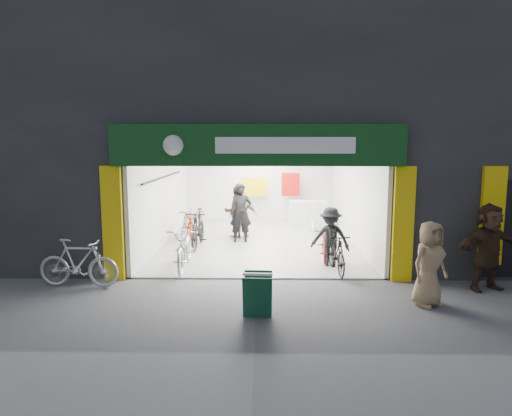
{
  "coord_description": "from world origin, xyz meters",
  "views": [
    {
      "loc": [
        0.13,
        -10.09,
        3.1
      ],
      "look_at": [
        -0.05,
        1.5,
        1.44
      ],
      "focal_mm": 32.0,
      "sensor_mm": 36.0,
      "label": 1
    }
  ],
  "objects_px": {
    "bike_left_front": "(185,248)",
    "bike_right_front": "(336,252)",
    "sandwich_board": "(258,294)",
    "pedestrian_near": "(429,264)",
    "parked_bike": "(78,263)"
  },
  "relations": [
    {
      "from": "pedestrian_near",
      "to": "sandwich_board",
      "type": "distance_m",
      "value": 3.36
    },
    {
      "from": "bike_left_front",
      "to": "bike_right_front",
      "type": "bearing_deg",
      "value": -6.38
    },
    {
      "from": "bike_right_front",
      "to": "parked_bike",
      "type": "bearing_deg",
      "value": -172.13
    },
    {
      "from": "sandwich_board",
      "to": "bike_right_front",
      "type": "bearing_deg",
      "value": 59.97
    },
    {
      "from": "bike_left_front",
      "to": "parked_bike",
      "type": "relative_size",
      "value": 1.13
    },
    {
      "from": "pedestrian_near",
      "to": "sandwich_board",
      "type": "relative_size",
      "value": 2.08
    },
    {
      "from": "bike_left_front",
      "to": "pedestrian_near",
      "type": "xyz_separation_m",
      "value": [
        5.1,
        -2.52,
        0.29
      ]
    },
    {
      "from": "bike_left_front",
      "to": "sandwich_board",
      "type": "height_order",
      "value": "bike_left_front"
    },
    {
      "from": "bike_left_front",
      "to": "bike_right_front",
      "type": "relative_size",
      "value": 1.19
    },
    {
      "from": "bike_right_front",
      "to": "parked_bike",
      "type": "xyz_separation_m",
      "value": [
        -5.74,
        -1.2,
        0.03
      ]
    },
    {
      "from": "bike_right_front",
      "to": "parked_bike",
      "type": "relative_size",
      "value": 0.95
    },
    {
      "from": "parked_bike",
      "to": "pedestrian_near",
      "type": "xyz_separation_m",
      "value": [
        7.15,
        -1.01,
        0.29
      ]
    },
    {
      "from": "bike_left_front",
      "to": "bike_right_front",
      "type": "xyz_separation_m",
      "value": [
        3.69,
        -0.31,
        -0.02
      ]
    },
    {
      "from": "sandwich_board",
      "to": "bike_left_front",
      "type": "bearing_deg",
      "value": 122.65
    },
    {
      "from": "bike_right_front",
      "to": "parked_bike",
      "type": "height_order",
      "value": "parked_bike"
    }
  ]
}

